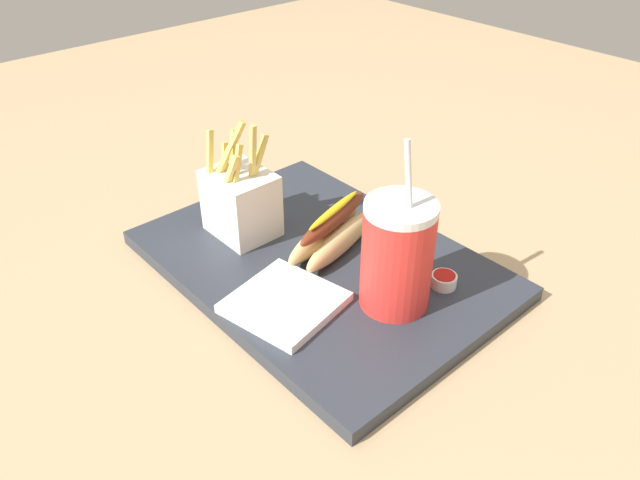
{
  "coord_description": "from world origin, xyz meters",
  "views": [
    {
      "loc": [
        0.51,
        -0.45,
        0.51
      ],
      "look_at": [
        0.0,
        0.0,
        0.05
      ],
      "focal_mm": 34.66,
      "sensor_mm": 36.0,
      "label": 1
    }
  ],
  "objects_px": {
    "hot_dog_1": "(334,232)",
    "fries_basket": "(241,201)",
    "ketchup_cup_1": "(418,266)",
    "soda_cup": "(397,255)",
    "napkin_stack": "(285,303)",
    "ketchup_cup_2": "(444,280)"
  },
  "relations": [
    {
      "from": "ketchup_cup_1",
      "to": "ketchup_cup_2",
      "type": "height_order",
      "value": "same"
    },
    {
      "from": "napkin_stack",
      "to": "fries_basket",
      "type": "bearing_deg",
      "value": 160.54
    },
    {
      "from": "napkin_stack",
      "to": "ketchup_cup_2",
      "type": "bearing_deg",
      "value": 59.67
    },
    {
      "from": "soda_cup",
      "to": "napkin_stack",
      "type": "bearing_deg",
      "value": -127.74
    },
    {
      "from": "hot_dog_1",
      "to": "ketchup_cup_2",
      "type": "relative_size",
      "value": 5.44
    },
    {
      "from": "ketchup_cup_1",
      "to": "napkin_stack",
      "type": "xyz_separation_m",
      "value": [
        -0.06,
        -0.18,
        -0.0
      ]
    },
    {
      "from": "hot_dog_1",
      "to": "ketchup_cup_1",
      "type": "height_order",
      "value": "hot_dog_1"
    },
    {
      "from": "hot_dog_1",
      "to": "fries_basket",
      "type": "bearing_deg",
      "value": -148.36
    },
    {
      "from": "ketchup_cup_1",
      "to": "ketchup_cup_2",
      "type": "bearing_deg",
      "value": 2.45
    },
    {
      "from": "ketchup_cup_2",
      "to": "hot_dog_1",
      "type": "bearing_deg",
      "value": -163.97
    },
    {
      "from": "soda_cup",
      "to": "napkin_stack",
      "type": "relative_size",
      "value": 1.82
    },
    {
      "from": "ketchup_cup_1",
      "to": "ketchup_cup_2",
      "type": "xyz_separation_m",
      "value": [
        0.04,
        0.0,
        0.0
      ]
    },
    {
      "from": "soda_cup",
      "to": "ketchup_cup_1",
      "type": "bearing_deg",
      "value": 106.91
    },
    {
      "from": "soda_cup",
      "to": "hot_dog_1",
      "type": "xyz_separation_m",
      "value": [
        -0.14,
        0.03,
        -0.05
      ]
    },
    {
      "from": "ketchup_cup_1",
      "to": "hot_dog_1",
      "type": "bearing_deg",
      "value": -159.36
    },
    {
      "from": "fries_basket",
      "to": "hot_dog_1",
      "type": "bearing_deg",
      "value": 31.64
    },
    {
      "from": "hot_dog_1",
      "to": "ketchup_cup_1",
      "type": "xyz_separation_m",
      "value": [
        0.12,
        0.04,
        -0.02
      ]
    },
    {
      "from": "ketchup_cup_2",
      "to": "napkin_stack",
      "type": "relative_size",
      "value": 0.27
    },
    {
      "from": "fries_basket",
      "to": "ketchup_cup_2",
      "type": "distance_m",
      "value": 0.3
    },
    {
      "from": "ketchup_cup_2",
      "to": "soda_cup",
      "type": "bearing_deg",
      "value": -106.78
    },
    {
      "from": "fries_basket",
      "to": "hot_dog_1",
      "type": "distance_m",
      "value": 0.14
    },
    {
      "from": "soda_cup",
      "to": "fries_basket",
      "type": "relative_size",
      "value": 1.28
    }
  ]
}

